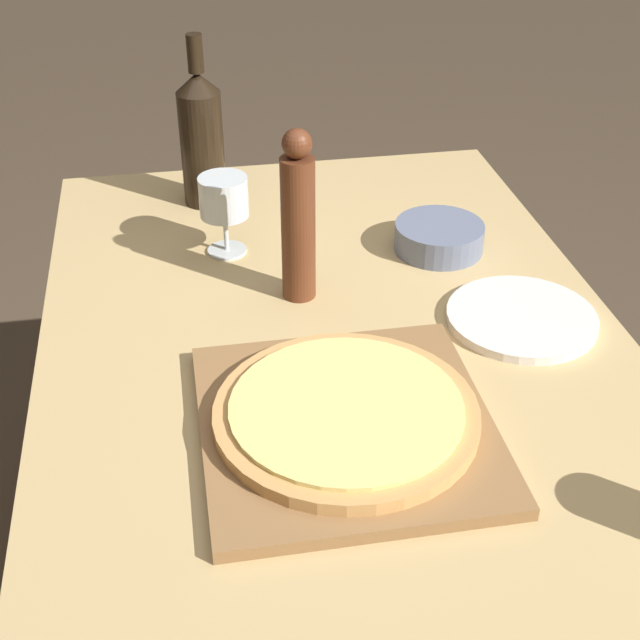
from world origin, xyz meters
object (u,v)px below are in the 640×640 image
pizza (346,413)px  small_bowl (439,237)px  wine_glass (224,200)px  pepper_mill (298,220)px  wine_bottle (201,137)px

pizza → small_bowl: small_bowl is taller
wine_glass → pepper_mill: bearing=-57.8°
wine_glass → small_bowl: 0.37m
pepper_mill → small_bowl: pepper_mill is taller
wine_glass → wine_bottle: bearing=96.0°
wine_bottle → wine_glass: bearing=-84.0°
pizza → small_bowl: (0.25, 0.43, -0.01)m
small_bowl → wine_glass: bearing=171.1°
wine_bottle → wine_glass: 0.20m
wine_bottle → pepper_mill: size_ratio=1.14×
wine_bottle → pepper_mill: 0.38m
pepper_mill → small_bowl: size_ratio=1.82×
pepper_mill → wine_glass: (-0.10, 0.16, -0.03)m
pizza → pepper_mill: pepper_mill is taller
pizza → small_bowl: bearing=60.2°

